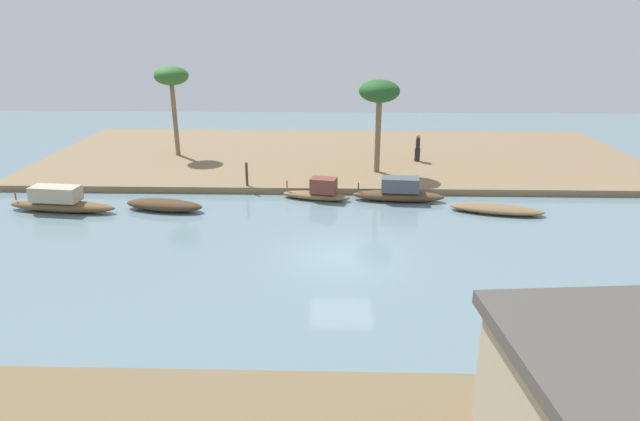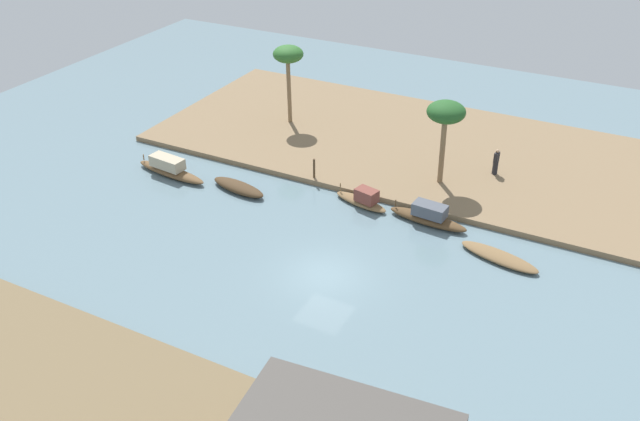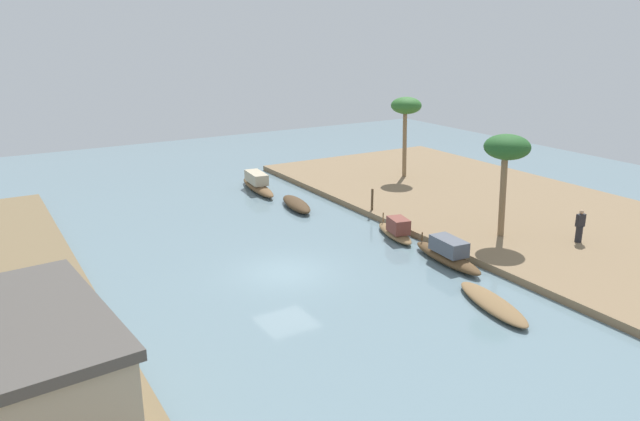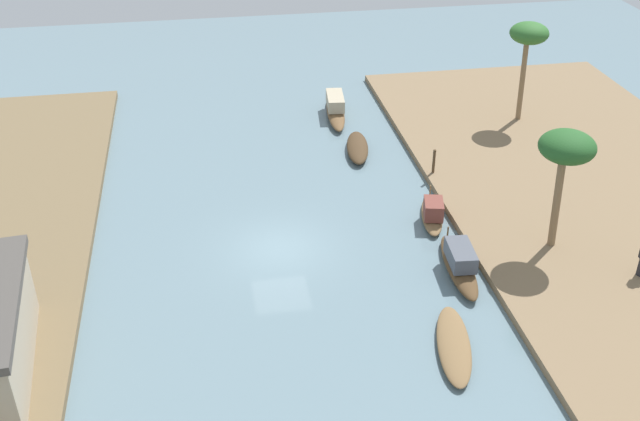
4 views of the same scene
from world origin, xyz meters
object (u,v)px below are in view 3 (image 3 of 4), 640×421
at_px(sampan_with_tall_canopy, 257,184).
at_px(palm_tree_left_far, 406,108).
at_px(sampan_with_red_awning, 493,303).
at_px(mooring_post, 372,199).
at_px(sampan_upstream_small, 448,254).
at_px(riverside_building, 13,373).
at_px(person_on_near_bank, 580,227).
at_px(sampan_downstream_large, 396,230).
at_px(palm_tree_left_near, 507,150).
at_px(sampan_near_left_bank, 296,204).

relative_size(sampan_with_tall_canopy, palm_tree_left_far, 0.96).
bearing_deg(sampan_with_red_awning, mooring_post, -0.77).
bearing_deg(sampan_upstream_small, sampan_with_red_awning, 163.61).
bearing_deg(riverside_building, person_on_near_bank, -91.52).
height_order(sampan_with_red_awning, sampan_downstream_large, sampan_downstream_large).
bearing_deg(palm_tree_left_near, riverside_building, 100.66).
xyz_separation_m(sampan_upstream_small, palm_tree_left_near, (0.84, -4.29, 4.37)).
bearing_deg(palm_tree_left_near, sampan_near_left_bank, 29.67).
bearing_deg(sampan_upstream_small, palm_tree_left_near, -74.54).
relative_size(sampan_near_left_bank, palm_tree_left_near, 0.76).
height_order(sampan_with_tall_canopy, mooring_post, mooring_post).
bearing_deg(riverside_building, sampan_downstream_large, -73.16).
xyz_separation_m(sampan_upstream_small, mooring_post, (7.95, -1.32, 0.51)).
bearing_deg(sampan_with_tall_canopy, sampan_with_red_awning, -173.06).
distance_m(sampan_with_red_awning, palm_tree_left_near, 9.27).
distance_m(sampan_near_left_bank, palm_tree_left_near, 13.11).
bearing_deg(palm_tree_left_far, mooring_post, 129.50).
relative_size(sampan_with_tall_canopy, palm_tree_left_near, 1.03).
bearing_deg(person_on_near_bank, sampan_near_left_bank, 129.41).
bearing_deg(mooring_post, sampan_downstream_large, 162.58).
distance_m(sampan_with_red_awning, riverside_building, 17.01).
relative_size(sampan_upstream_small, palm_tree_left_near, 0.89).
height_order(sampan_upstream_small, palm_tree_left_far, palm_tree_left_far).
distance_m(sampan_with_tall_canopy, person_on_near_bank, 20.47).
relative_size(mooring_post, riverside_building, 0.17).
xyz_separation_m(person_on_near_bank, palm_tree_left_near, (2.70, 2.68, 3.72)).
bearing_deg(person_on_near_bank, riverside_building, -170.22).
bearing_deg(sampan_downstream_large, sampan_upstream_small, -168.54).
bearing_deg(sampan_near_left_bank, riverside_building, 141.39).
xyz_separation_m(sampan_with_tall_canopy, palm_tree_left_near, (-15.65, -6.36, 4.35)).
xyz_separation_m(sampan_downstream_large, person_on_near_bank, (-5.94, -6.87, 0.70)).
bearing_deg(palm_tree_left_far, sampan_upstream_small, 149.14).
bearing_deg(sampan_downstream_large, mooring_post, -4.45).
height_order(sampan_with_tall_canopy, person_on_near_bank, person_on_near_bank).
bearing_deg(sampan_with_tall_canopy, person_on_near_bank, -147.80).
bearing_deg(riverside_building, sampan_with_tall_canopy, -44.76).
bearing_deg(sampan_near_left_bank, palm_tree_left_far, -68.90).
relative_size(sampan_with_red_awning, mooring_post, 3.57).
bearing_deg(sampan_upstream_small, mooring_post, -5.03).
bearing_deg(palm_tree_left_near, sampan_downstream_large, 52.28).
xyz_separation_m(sampan_with_tall_canopy, palm_tree_left_far, (-2.97, -10.15, 4.74)).
bearing_deg(riverside_building, palm_tree_left_near, -84.46).
xyz_separation_m(mooring_post, palm_tree_left_far, (5.57, -6.75, 4.25)).
bearing_deg(palm_tree_left_near, palm_tree_left_far, -16.62).
relative_size(sampan_downstream_large, person_on_near_bank, 2.19).
relative_size(sampan_downstream_large, riverside_building, 0.49).
distance_m(person_on_near_bank, palm_tree_left_near, 5.32).
height_order(person_on_near_bank, palm_tree_left_near, palm_tree_left_near).
bearing_deg(riverside_building, sampan_with_red_awning, -98.59).
distance_m(sampan_with_tall_canopy, sampan_near_left_bank, 4.98).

